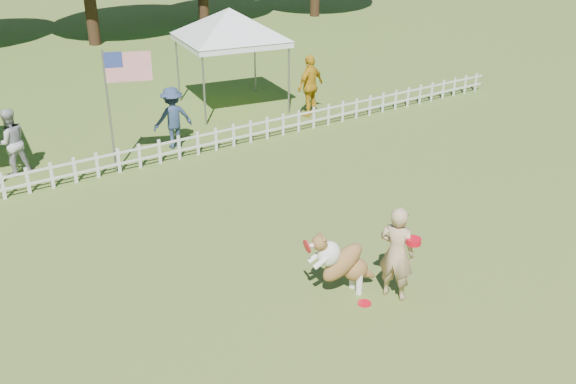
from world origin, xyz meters
The scene contains 10 objects.
ground centered at (0.00, 0.00, 0.00)m, with size 120.00×120.00×0.00m, color #436620.
picket_fence centered at (0.00, 7.00, 0.30)m, with size 22.00×0.08×0.60m, color silver, non-canonical shape.
handler centered at (0.51, -0.21, 0.78)m, with size 0.57×0.37×1.55m, color tan.
dog centered at (-0.13, 0.29, 0.58)m, with size 1.13×0.38×1.16m, color brown, non-canonical shape.
frisbee_on_turf centered at (-0.02, -0.13, 0.01)m, with size 0.21×0.21×0.02m, color red.
canopy_tent_right centered at (3.40, 9.94, 1.42)m, with size 2.75×2.75×2.84m, color white, non-canonical shape.
flag_pole centered at (-1.29, 7.13, 1.40)m, with size 1.07×0.11×2.80m, color gray, non-canonical shape.
spectator_a centered at (-3.22, 8.27, 0.77)m, with size 0.75×0.58×1.54m, color #A1A2A7.
spectator_b centered at (0.51, 7.82, 0.77)m, with size 0.99×0.57×1.54m, color navy.
spectator_c centered at (4.84, 7.98, 0.87)m, with size 1.02×0.43×1.75m, color gold.
Camera 1 is at (-5.68, -6.31, 5.75)m, focal length 40.00 mm.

